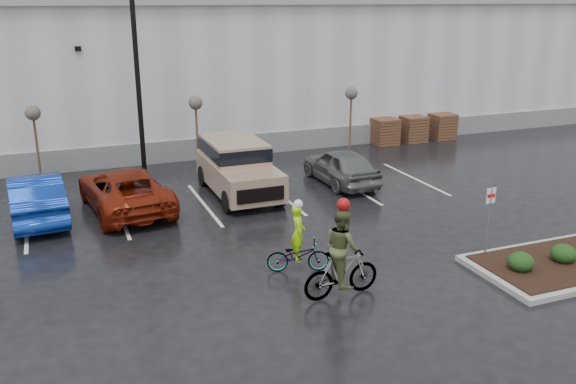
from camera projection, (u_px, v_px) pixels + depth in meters
name	position (u px, v px, depth m)	size (l,w,h in m)	color
ground	(371.00, 285.00, 16.04)	(120.00, 120.00, 0.00)	black
warehouse	(184.00, 64.00, 34.41)	(60.50, 15.50, 7.20)	silver
wooded_ridge	(129.00, 47.00, 54.98)	(80.00, 25.00, 6.00)	#22411B
lamppost	(135.00, 39.00, 23.54)	(0.50, 1.00, 9.22)	black
sapling_west	(33.00, 117.00, 23.92)	(0.60, 0.60, 3.20)	#4A291D
sapling_mid	(196.00, 107.00, 26.20)	(0.60, 0.60, 3.20)	#4A291D
sapling_east	(351.00, 97.00, 28.83)	(0.60, 0.60, 3.20)	#4A291D
pallet_stack_a	(384.00, 131.00, 31.22)	(1.20, 1.20, 1.35)	#4A291D
pallet_stack_b	(413.00, 129.00, 31.81)	(1.20, 1.20, 1.35)	#4A291D
pallet_stack_c	(442.00, 126.00, 32.44)	(1.20, 1.20, 1.35)	#4A291D
shrub_a	(521.00, 262.00, 16.43)	(0.70, 0.70, 0.52)	#1A3813
shrub_b	(564.00, 253.00, 16.96)	(0.70, 0.70, 0.52)	#1A3813
fire_lane_sign	(489.00, 214.00, 17.12)	(0.30, 0.05, 2.20)	gray
car_blue	(36.00, 197.00, 20.58)	(1.69, 4.85, 1.60)	#0D2E95
car_red	(125.00, 190.00, 21.47)	(2.50, 5.43, 1.51)	maroon
suv_tan	(239.00, 169.00, 23.04)	(2.20, 5.10, 2.06)	#9D816A
car_grey	(341.00, 166.00, 24.57)	(1.73, 4.29, 1.46)	slate
cyclist_hivis	(298.00, 249.00, 16.65)	(1.81, 1.09, 2.08)	#3F3F44
cyclist_olive	(342.00, 262.00, 15.16)	(2.03, 0.99, 2.61)	#3F3F44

